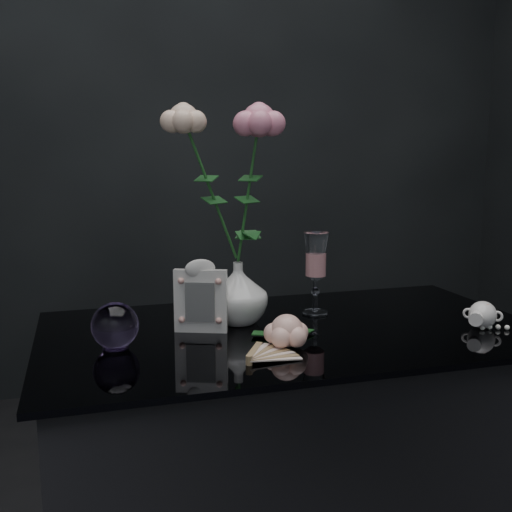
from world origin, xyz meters
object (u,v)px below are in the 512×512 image
object	(u,v)px
picture_frame	(201,296)
paperweight	(115,326)
pearl_jar	(483,314)
vase	(238,293)
wine_glass	(316,274)
loose_rose	(287,331)

from	to	relation	value
picture_frame	paperweight	distance (m)	0.19
pearl_jar	vase	bearing A→B (deg)	-159.71
vase	pearl_jar	xyz separation A→B (m)	(0.49, -0.18, -0.04)
wine_glass	paperweight	distance (m)	0.48
vase	pearl_jar	world-z (taller)	vase
vase	paperweight	world-z (taller)	vase
pearl_jar	wine_glass	bearing A→B (deg)	-173.68
loose_rose	paperweight	bearing A→B (deg)	154.95
loose_rose	picture_frame	bearing A→B (deg)	123.42
vase	picture_frame	bearing A→B (deg)	-155.35
paperweight	pearl_jar	xyz separation A→B (m)	(0.76, -0.08, -0.01)
loose_rose	pearl_jar	xyz separation A→B (m)	(0.45, 0.01, -0.00)
vase	paperweight	size ratio (longest dim) A/B	1.51
paperweight	picture_frame	bearing A→B (deg)	18.66
wine_glass	paperweight	world-z (taller)	wine_glass
picture_frame	pearl_jar	world-z (taller)	picture_frame
vase	paperweight	bearing A→B (deg)	-159.26
loose_rose	pearl_jar	bearing A→B (deg)	-8.06
wine_glass	paperweight	size ratio (longest dim) A/B	2.12
loose_rose	vase	bearing A→B (deg)	94.19
vase	picture_frame	world-z (taller)	picture_frame
paperweight	loose_rose	xyz separation A→B (m)	(0.32, -0.09, -0.01)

